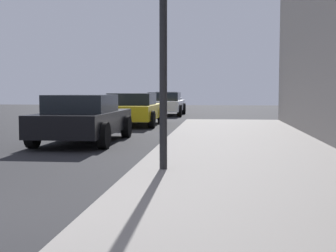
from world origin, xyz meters
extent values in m
cube|color=gray|center=(4.00, 0.00, 0.07)|extent=(4.00, 32.00, 0.15)
cylinder|color=black|center=(2.50, 3.15, 2.18)|extent=(0.12, 0.12, 4.05)
cube|color=black|center=(-0.20, 8.06, 0.54)|extent=(1.74, 4.31, 0.55)
cube|color=black|center=(-0.20, 7.84, 1.04)|extent=(1.53, 1.94, 0.45)
cylinder|color=black|center=(-1.07, 9.43, 0.32)|extent=(0.22, 0.64, 0.64)
cylinder|color=black|center=(0.67, 9.43, 0.32)|extent=(0.22, 0.64, 0.64)
cylinder|color=black|center=(-1.07, 6.68, 0.32)|extent=(0.22, 0.64, 0.64)
cylinder|color=black|center=(0.67, 6.68, 0.32)|extent=(0.22, 0.64, 0.64)
cube|color=yellow|center=(0.00, 14.27, 0.54)|extent=(1.84, 4.33, 0.55)
cube|color=black|center=(0.00, 14.05, 1.04)|extent=(1.62, 1.95, 0.45)
cylinder|color=black|center=(-0.92, 15.65, 0.32)|extent=(0.22, 0.64, 0.64)
cylinder|color=black|center=(0.92, 15.65, 0.32)|extent=(0.22, 0.64, 0.64)
cylinder|color=black|center=(-0.92, 12.88, 0.32)|extent=(0.22, 0.64, 0.64)
cylinder|color=black|center=(0.92, 12.88, 0.32)|extent=(0.22, 0.64, 0.64)
cube|color=white|center=(0.40, 21.82, 0.54)|extent=(1.83, 4.34, 0.55)
cube|color=black|center=(0.40, 21.60, 1.04)|extent=(1.61, 1.95, 0.45)
cylinder|color=black|center=(-0.52, 23.21, 0.32)|extent=(0.22, 0.64, 0.64)
cylinder|color=black|center=(1.32, 23.21, 0.32)|extent=(0.22, 0.64, 0.64)
cylinder|color=black|center=(-0.52, 20.43, 0.32)|extent=(0.22, 0.64, 0.64)
cylinder|color=black|center=(1.32, 20.43, 0.32)|extent=(0.22, 0.64, 0.64)
cube|color=#B7B7BF|center=(-0.36, 30.28, 0.54)|extent=(1.74, 4.15, 0.55)
cube|color=black|center=(-0.36, 30.07, 1.04)|extent=(1.53, 1.87, 0.45)
cylinder|color=black|center=(-1.23, 31.61, 0.32)|extent=(0.22, 0.64, 0.64)
cylinder|color=black|center=(0.51, 31.61, 0.32)|extent=(0.22, 0.64, 0.64)
cylinder|color=black|center=(-1.23, 28.95, 0.32)|extent=(0.22, 0.64, 0.64)
cylinder|color=black|center=(0.51, 28.95, 0.32)|extent=(0.22, 0.64, 0.64)
camera|label=1|loc=(3.37, -4.18, 1.39)|focal=50.54mm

